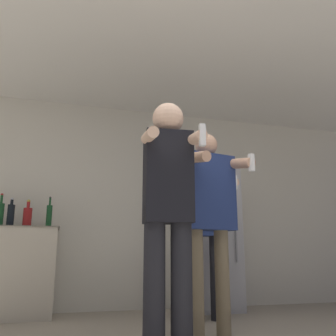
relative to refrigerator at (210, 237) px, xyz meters
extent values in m
cube|color=beige|center=(-1.08, 0.34, 0.41)|extent=(7.00, 0.06, 2.55)
cube|color=silver|center=(-1.08, -1.22, 1.71)|extent=(7.00, 3.57, 0.05)
cube|color=silver|center=(0.00, 0.01, 0.00)|extent=(0.62, 0.61, 1.73)
cube|color=#B6B6BB|center=(0.00, -0.30, 0.00)|extent=(0.60, 0.01, 1.66)
cylinder|color=#99999E|center=(0.20, -0.33, 0.09)|extent=(0.02, 0.02, 0.78)
cylinder|color=black|center=(-2.31, 0.00, 0.19)|extent=(0.08, 0.08, 0.24)
cylinder|color=black|center=(-2.31, 0.00, 0.34)|extent=(0.03, 0.03, 0.06)
sphere|color=silver|center=(-2.31, 0.00, 0.38)|extent=(0.03, 0.03, 0.03)
cylinder|color=maroon|center=(-2.14, 0.00, 0.18)|extent=(0.09, 0.09, 0.21)
cylinder|color=maroon|center=(-2.14, 0.00, 0.32)|extent=(0.03, 0.03, 0.08)
sphere|color=#B29933|center=(-2.14, 0.00, 0.36)|extent=(0.04, 0.04, 0.04)
cylinder|color=#194723|center=(-2.42, 0.00, 0.20)|extent=(0.08, 0.08, 0.25)
cylinder|color=#194723|center=(-2.42, 0.00, 0.37)|extent=(0.03, 0.03, 0.10)
sphere|color=maroon|center=(-2.42, 0.00, 0.42)|extent=(0.03, 0.03, 0.03)
cylinder|color=#194723|center=(-1.91, 0.00, 0.20)|extent=(0.06, 0.06, 0.24)
cylinder|color=#194723|center=(-1.91, 0.00, 0.36)|extent=(0.02, 0.02, 0.09)
sphere|color=black|center=(-1.91, 0.00, 0.41)|extent=(0.02, 0.02, 0.02)
cylinder|color=black|center=(-1.19, -1.95, -0.44)|extent=(0.14, 0.14, 0.84)
cylinder|color=black|center=(-1.01, -1.97, -0.44)|extent=(0.14, 0.14, 0.84)
cube|color=black|center=(-1.10, -1.96, 0.29)|extent=(0.34, 0.23, 0.63)
sphere|color=beige|center=(-1.10, -1.96, 0.72)|extent=(0.22, 0.22, 0.22)
cylinder|color=beige|center=(-1.27, -2.11, 0.53)|extent=(0.10, 0.34, 0.13)
cylinder|color=beige|center=(-0.96, -2.13, 0.53)|extent=(0.10, 0.34, 0.13)
cube|color=white|center=(-0.97, -2.29, 0.50)|extent=(0.04, 0.04, 0.14)
cylinder|color=#75664C|center=(-0.75, -1.54, -0.45)|extent=(0.12, 0.12, 0.83)
cylinder|color=#75664C|center=(-0.51, -1.49, -0.45)|extent=(0.12, 0.12, 0.83)
cube|color=navy|center=(-0.63, -1.52, 0.28)|extent=(0.48, 0.28, 0.63)
sphere|color=tan|center=(-0.63, -1.52, 0.69)|extent=(0.19, 0.19, 0.19)
cylinder|color=tan|center=(-0.81, -1.72, 0.52)|extent=(0.15, 0.35, 0.14)
cylinder|color=tan|center=(-0.39, -1.63, 0.52)|extent=(0.15, 0.35, 0.14)
cube|color=white|center=(-0.36, -1.79, 0.49)|extent=(0.04, 0.04, 0.14)
cylinder|color=black|center=(-0.42, -0.64, -0.45)|extent=(0.14, 0.14, 0.84)
cylinder|color=black|center=(-0.20, -0.66, -0.45)|extent=(0.14, 0.14, 0.84)
cube|color=navy|center=(-0.31, -0.65, 0.29)|extent=(0.41, 0.22, 0.63)
sphere|color=beige|center=(-0.31, -0.65, 0.70)|extent=(0.20, 0.20, 0.20)
cylinder|color=beige|center=(-0.51, -0.83, 0.52)|extent=(0.12, 0.41, 0.16)
cylinder|color=beige|center=(-0.13, -0.85, 0.52)|extent=(0.12, 0.41, 0.16)
cube|color=white|center=(-0.14, -1.04, 0.48)|extent=(0.04, 0.04, 0.14)
camera|label=1|loc=(-1.79, -4.37, -0.24)|focal=40.00mm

